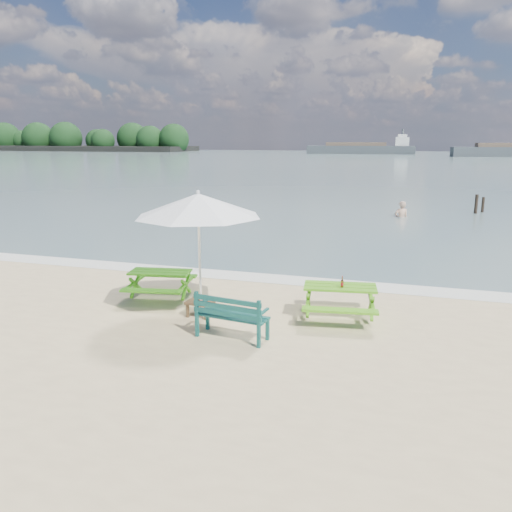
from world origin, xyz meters
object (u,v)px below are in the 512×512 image
(park_bench, at_px, (232,325))
(swimmer, at_px, (401,220))
(picnic_table_left, at_px, (161,285))
(picnic_table_right, at_px, (340,303))
(beer_bottle, at_px, (342,284))
(side_table, at_px, (201,307))
(patio_umbrella, at_px, (198,205))

(park_bench, bearing_deg, swimmer, 80.43)
(picnic_table_left, distance_m, picnic_table_right, 4.25)
(picnic_table_left, height_order, beer_bottle, beer_bottle)
(side_table, bearing_deg, patio_umbrella, 0.00)
(beer_bottle, relative_size, swimmer, 0.13)
(swimmer, bearing_deg, picnic_table_right, -93.89)
(side_table, distance_m, patio_umbrella, 2.21)
(park_bench, xyz_separation_m, side_table, (-1.06, 1.00, -0.08))
(picnic_table_left, relative_size, patio_umbrella, 0.64)
(park_bench, xyz_separation_m, patio_umbrella, (-1.06, 1.00, 2.12))
(picnic_table_left, bearing_deg, beer_bottle, -2.91)
(side_table, xyz_separation_m, swimmer, (3.91, 15.86, -0.33))
(picnic_table_left, bearing_deg, picnic_table_right, -1.60)
(park_bench, bearing_deg, patio_umbrella, 136.74)
(side_table, relative_size, swimmer, 0.30)
(park_bench, bearing_deg, picnic_table_right, 42.97)
(picnic_table_left, bearing_deg, patio_umbrella, -30.40)
(park_bench, distance_m, beer_bottle, 2.50)
(picnic_table_left, bearing_deg, side_table, -30.40)
(side_table, bearing_deg, picnic_table_right, 13.42)
(park_bench, height_order, side_table, park_bench)
(picnic_table_left, xyz_separation_m, patio_umbrella, (1.37, -0.80, 2.06))
(picnic_table_left, distance_m, park_bench, 3.03)
(side_table, height_order, beer_bottle, beer_bottle)
(picnic_table_left, bearing_deg, swimmer, 70.68)
(picnic_table_left, distance_m, side_table, 1.60)
(park_bench, relative_size, side_table, 2.59)
(picnic_table_right, distance_m, beer_bottle, 0.46)
(picnic_table_left, distance_m, swimmer, 15.96)
(park_bench, height_order, patio_umbrella, patio_umbrella)
(patio_umbrella, bearing_deg, side_table, 180.00)
(picnic_table_right, relative_size, patio_umbrella, 0.66)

